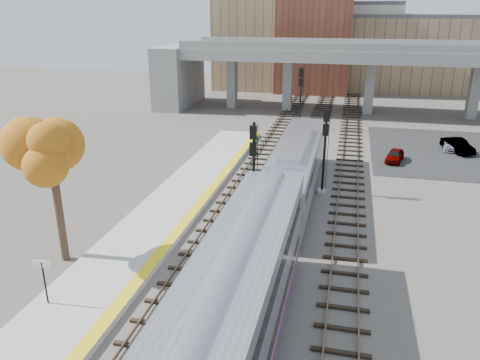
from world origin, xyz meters
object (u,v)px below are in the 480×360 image
at_px(signal_mast_mid, 324,153).
at_px(signal_mast_far, 300,98).
at_px(car_a, 395,155).
at_px(car_c, 452,144).
at_px(car_b, 458,145).
at_px(tree, 51,153).
at_px(signal_mast_near, 253,176).
at_px(locomotive, 296,167).

distance_m(signal_mast_mid, signal_mast_far, 20.97).
height_order(car_a, car_c, car_a).
bearing_deg(car_b, tree, -155.40).
bearing_deg(signal_mast_near, tree, -143.23).
relative_size(signal_mast_mid, signal_mast_far, 0.94).
xyz_separation_m(signal_mast_far, tree, (-9.46, -34.15, 2.76)).
bearing_deg(car_b, car_c, 86.67).
distance_m(tree, car_b, 38.41).
bearing_deg(car_b, car_a, -166.27).
xyz_separation_m(signal_mast_far, car_b, (16.45, -6.36, -2.88)).
distance_m(car_a, car_b, 7.80).
bearing_deg(signal_mast_near, signal_mast_mid, 57.83).
relative_size(signal_mast_far, car_c, 1.95).
relative_size(locomotive, car_b, 4.67).
bearing_deg(locomotive, car_a, 52.46).
relative_size(tree, car_c, 2.32).
xyz_separation_m(locomotive, car_c, (14.02, 16.02, -1.70)).
bearing_deg(locomotive, signal_mast_near, -110.38).
distance_m(signal_mast_mid, car_b, 19.00).
bearing_deg(car_a, tree, -116.23).
relative_size(locomotive, signal_mast_mid, 2.83).
height_order(locomotive, car_b, locomotive).
height_order(signal_mast_mid, car_b, signal_mast_mid).
xyz_separation_m(car_a, car_c, (5.97, 5.55, -0.04)).
distance_m(signal_mast_far, car_b, 17.87).
distance_m(tree, car_c, 38.90).
xyz_separation_m(car_a, car_b, (6.30, 4.60, 0.10)).
bearing_deg(car_c, signal_mast_mid, -115.95).
relative_size(signal_mast_near, signal_mast_mid, 1.02).
xyz_separation_m(signal_mast_near, tree, (-9.46, -7.07, 2.97)).
height_order(tree, car_c, tree).
bearing_deg(tree, car_a, 49.79).
distance_m(signal_mast_near, car_b, 26.59).
height_order(signal_mast_near, car_a, signal_mast_near).
bearing_deg(car_b, signal_mast_far, 136.45).
height_order(signal_mast_far, tree, tree).
bearing_deg(signal_mast_far, signal_mast_mid, -78.72).
height_order(locomotive, signal_mast_near, signal_mast_near).
height_order(signal_mast_near, car_c, signal_mast_near).
relative_size(tree, car_b, 2.10).
distance_m(locomotive, car_a, 13.31).
xyz_separation_m(locomotive, signal_mast_far, (-2.10, 21.43, 1.32)).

